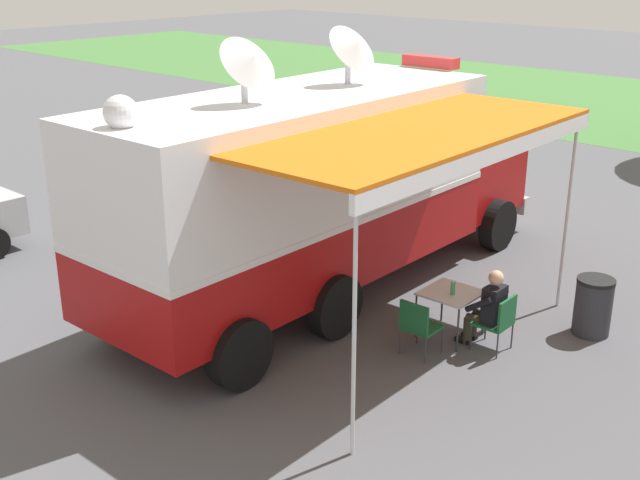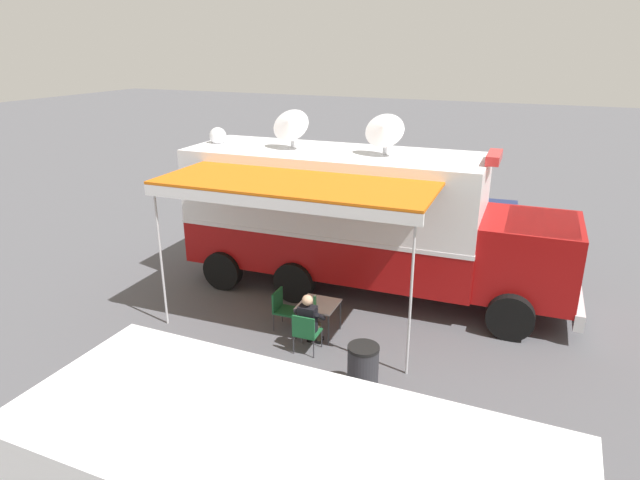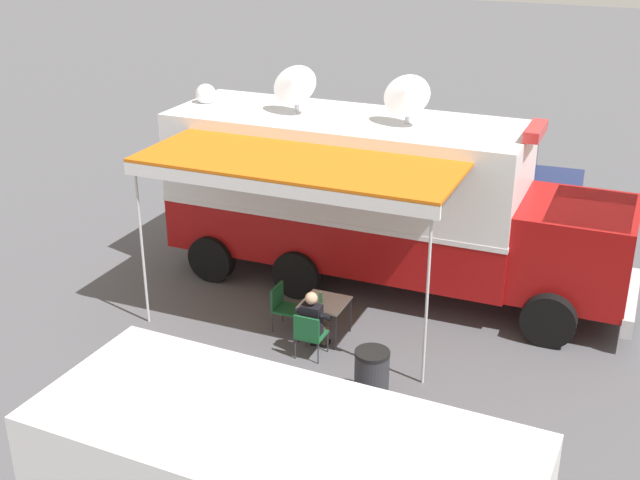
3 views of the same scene
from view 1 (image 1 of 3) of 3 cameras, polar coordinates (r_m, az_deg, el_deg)
name	(u,v)px [view 1 (image 1 of 3)]	position (r m, az deg, el deg)	size (l,w,h in m)	color
ground_plane	(298,302)	(13.36, -1.59, -4.51)	(100.00, 100.00, 0.00)	#515156
lot_stripe	(192,235)	(16.64, -9.17, 0.33)	(0.12, 4.80, 0.01)	silver
command_truck	(329,182)	(13.19, 0.63, 4.20)	(5.12, 9.57, 4.53)	#9E0F0F
folding_table	(451,295)	(12.13, 9.39, -3.95)	(0.83, 0.83, 0.73)	silver
water_bottle	(453,288)	(11.99, 9.53, -3.40)	(0.07, 0.07, 0.22)	#3F9959
folding_chair_at_table	(499,319)	(11.88, 12.75, -5.58)	(0.50, 0.50, 0.87)	#19562D
folding_chair_beside_table	(418,324)	(11.54, 7.08, -5.99)	(0.50, 0.50, 0.87)	#19562D
seated_responder	(488,307)	(11.90, 12.00, -4.73)	(0.67, 0.56, 1.25)	black
trash_bin	(593,306)	(12.82, 19.04, -4.53)	(0.57, 0.57, 0.91)	#2D2D33
car_far_corner	(190,173)	(17.99, -9.32, 4.75)	(2.31, 4.35, 1.76)	navy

